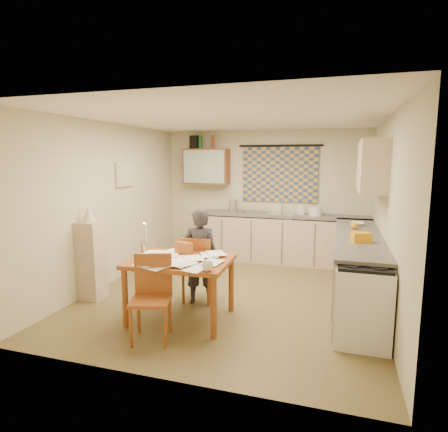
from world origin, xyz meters
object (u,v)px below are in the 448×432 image
(stove, at_px, (362,304))
(shelf_stand, at_px, (91,261))
(chair_far, at_px, (199,281))
(dining_table, at_px, (181,289))
(person, at_px, (200,256))
(counter_back, at_px, (284,239))
(counter_right, at_px, (357,267))

(stove, bearing_deg, shelf_stand, 175.95)
(chair_far, bearing_deg, dining_table, 85.63)
(chair_far, relative_size, person, 0.70)
(dining_table, height_order, chair_far, chair_far)
(counter_back, relative_size, stove, 3.80)
(counter_back, bearing_deg, person, -108.21)
(chair_far, height_order, person, person)
(counter_back, xyz_separation_m, person, (-0.79, -2.41, 0.20))
(counter_right, height_order, shelf_stand, shelf_stand)
(chair_far, xyz_separation_m, person, (0.04, -0.05, 0.37))
(counter_back, relative_size, chair_far, 3.62)
(dining_table, xyz_separation_m, chair_far, (0.00, 0.61, -0.10))
(stove, distance_m, dining_table, 2.08)
(dining_table, distance_m, person, 0.62)
(dining_table, bearing_deg, person, 83.55)
(counter_right, relative_size, person, 2.27)
(chair_far, xyz_separation_m, shelf_stand, (-1.47, -0.35, 0.26))
(counter_right, distance_m, stove, 1.34)
(counter_back, height_order, person, person)
(counter_back, relative_size, dining_table, 2.70)
(person, bearing_deg, counter_right, -171.84)
(dining_table, distance_m, shelf_stand, 1.50)
(stove, distance_m, chair_far, 2.16)
(counter_right, distance_m, person, 2.19)
(shelf_stand, bearing_deg, dining_table, -10.07)
(stove, relative_size, dining_table, 0.71)
(counter_right, relative_size, chair_far, 3.23)
(counter_right, xyz_separation_m, stove, (-0.00, -1.34, -0.02))
(shelf_stand, bearing_deg, chair_far, 13.46)
(stove, height_order, chair_far, chair_far)
(chair_far, relative_size, shelf_stand, 0.84)
(dining_table, bearing_deg, shelf_stand, 167.78)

